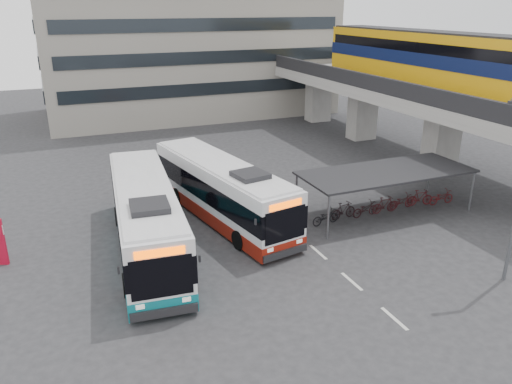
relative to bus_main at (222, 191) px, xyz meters
name	(u,v)px	position (x,y,z in m)	size (l,w,h in m)	color
ground	(272,262)	(0.47, -5.80, -1.66)	(120.00, 120.00, 0.00)	#28282B
viaduct	(414,78)	(17.47, 5.88, 4.57)	(8.00, 32.00, 9.68)	gray
bike_shelter	(385,190)	(8.97, -2.80, -0.30)	(10.00, 4.00, 2.54)	#595B60
road_markings	(352,281)	(2.97, -8.80, -1.65)	(0.15, 7.60, 0.01)	beige
bus_main	(222,191)	(0.00, 0.00, 0.00)	(4.73, 12.37, 3.58)	white
bus_teal	(146,218)	(-4.70, -2.33, 0.06)	(3.88, 12.71, 3.70)	white
pedestrian	(242,220)	(0.15, -2.65, -0.71)	(0.69, 0.46, 1.90)	black
sign_totem_mid	(0,241)	(-11.24, -1.17, -0.47)	(0.49, 0.29, 2.31)	#B00A23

